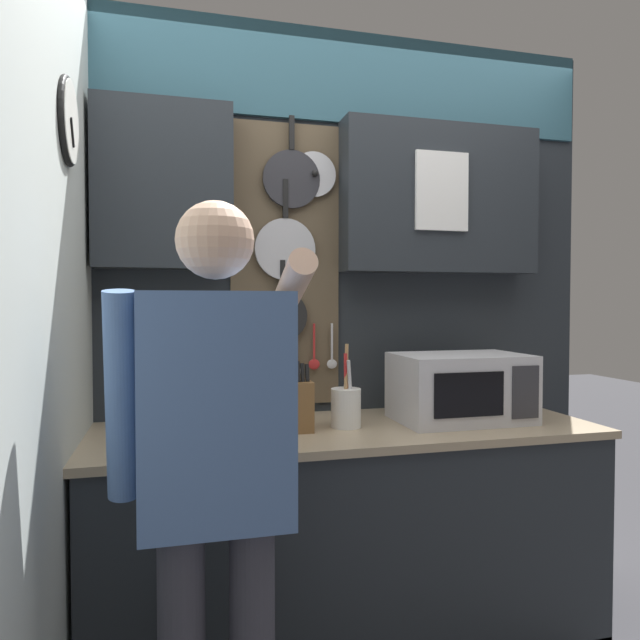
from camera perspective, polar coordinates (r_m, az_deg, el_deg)
base_cabinet_counter at (r=2.39m, az=2.83°, el=-21.04°), size 1.94×0.67×0.88m
back_wall_unit at (r=2.51m, az=1.15°, el=5.34°), size 2.51×0.22×2.55m
side_wall at (r=1.76m, az=-25.34°, el=-1.02°), size 0.07×1.60×2.55m
microwave at (r=2.40m, az=13.86°, el=-6.56°), size 0.52×0.35×0.27m
knife_block at (r=2.17m, az=-2.41°, el=-8.43°), size 0.11×0.15×0.27m
utensil_crock at (r=2.22m, az=2.62°, el=-8.53°), size 0.12×0.12×0.32m
person at (r=1.53m, az=-10.35°, el=-13.47°), size 0.54×0.62×1.62m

